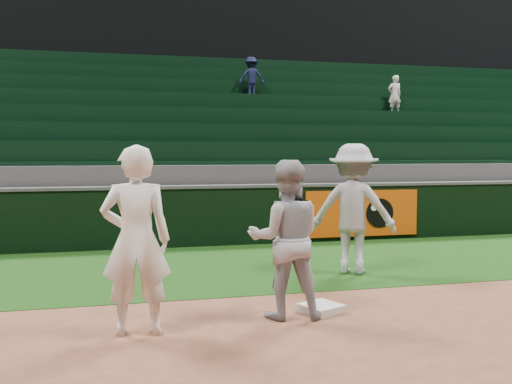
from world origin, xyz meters
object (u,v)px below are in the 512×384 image
first_base (321,308)px  baserunner (286,239)px  first_baseman (136,241)px  base_coach (353,209)px

first_base → baserunner: 1.00m
first_baseman → base_coach: size_ratio=0.98×
first_base → baserunner: (-0.47, -0.08, 0.87)m
first_baseman → base_coach: base_coach is taller
first_baseman → baserunner: 1.73m
base_coach → baserunner: bearing=78.6°
first_base → first_baseman: (-2.19, -0.31, 0.95)m
first_base → baserunner: size_ratio=0.23×
first_base → first_baseman: bearing=-172.0°
first_base → base_coach: 2.53m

